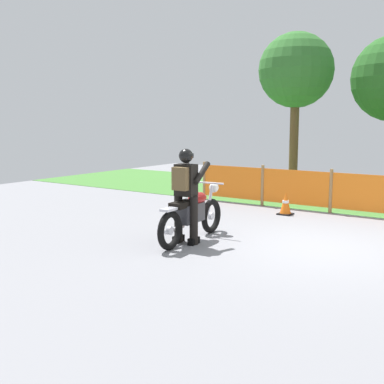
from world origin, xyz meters
TOP-DOWN VIEW (x-y plane):
  - ground at (0.00, 0.00)m, footprint 24.00×24.00m
  - barrier_fence at (0.00, 3.16)m, footprint 9.00×0.08m
  - tree_leftmost at (-3.27, 6.56)m, footprint 2.33×2.33m
  - motorcycle_lead at (-2.08, -0.90)m, footprint 0.63×2.14m
  - rider_lead at (-2.06, -1.13)m, footprint 0.57×0.70m
  - traffic_cone at (-1.68, 2.37)m, footprint 0.32×0.32m

SIDE VIEW (x-z plane):
  - ground at x=0.00m, z-range -0.02..0.00m
  - traffic_cone at x=-1.68m, z-range -0.01..0.52m
  - motorcycle_lead at x=-2.08m, z-range -0.02..1.00m
  - barrier_fence at x=0.00m, z-range 0.01..1.06m
  - rider_lead at x=-2.06m, z-range 0.11..1.80m
  - tree_leftmost at x=-3.27m, z-range 1.24..6.14m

